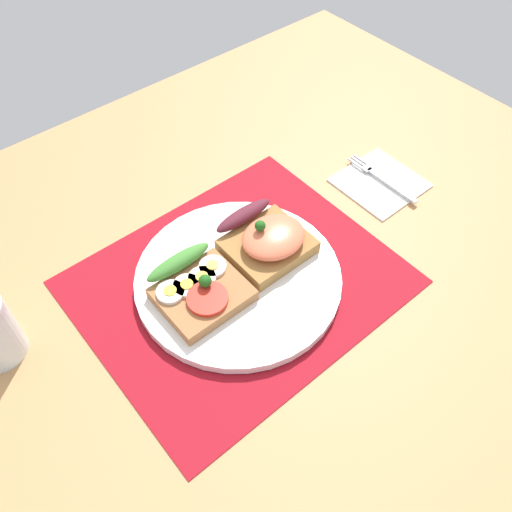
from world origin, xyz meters
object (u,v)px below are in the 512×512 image
(napkin, at_px, (380,182))
(sandwich_egg_tomato, at_px, (198,288))
(fork, at_px, (380,177))
(sandwich_salmon, at_px, (267,239))
(plate, at_px, (238,278))

(napkin, bearing_deg, sandwich_egg_tomato, -179.99)
(napkin, bearing_deg, fork, 42.66)
(sandwich_salmon, distance_m, fork, 0.23)
(sandwich_salmon, xyz_separation_m, napkin, (0.22, -0.00, -0.03))
(plate, relative_size, fork, 2.03)
(sandwich_salmon, distance_m, napkin, 0.23)
(fork, bearing_deg, napkin, -137.34)
(plate, height_order, napkin, plate)
(plate, xyz_separation_m, sandwich_salmon, (0.06, 0.01, 0.03))
(plate, height_order, fork, plate)
(sandwich_egg_tomato, relative_size, sandwich_salmon, 1.00)
(sandwich_egg_tomato, relative_size, fork, 0.81)
(sandwich_egg_tomato, height_order, napkin, sandwich_egg_tomato)
(sandwich_egg_tomato, height_order, fork, sandwich_egg_tomato)
(sandwich_salmon, bearing_deg, plate, -170.40)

